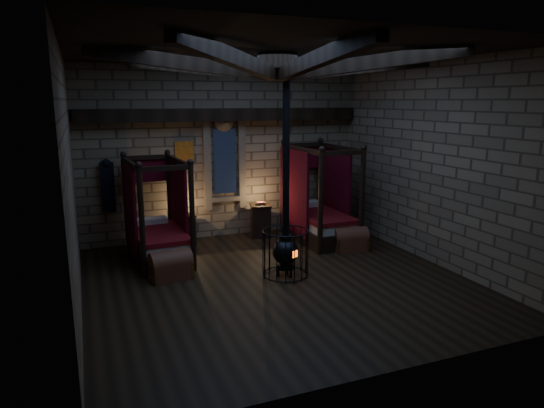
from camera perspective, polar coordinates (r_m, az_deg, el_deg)
name	(u,v)px	position (r m, az deg, el deg)	size (l,w,h in m)	color
room	(275,80)	(8.87, 0.40, 14.40)	(7.02, 7.02, 4.29)	black
bed_left	(158,235)	(10.81, -13.30, -3.53)	(1.21, 2.14, 2.17)	black
bed_right	(318,216)	(12.06, 5.42, -1.46)	(1.18, 2.22, 2.31)	black
trunk_left	(171,266)	(9.64, -11.84, -7.14)	(0.85, 0.61, 0.57)	brown
trunk_right	(350,240)	(11.31, 9.16, -4.16)	(0.84, 0.61, 0.56)	brown
nightstand_left	(187,229)	(11.82, -10.00, -2.87)	(0.50, 0.48, 0.88)	black
nightstand_right	(261,220)	(12.23, -1.34, -1.95)	(0.61, 0.59, 0.90)	black
stove	(285,247)	(9.47, 1.60, -5.12)	(0.91, 0.91, 4.05)	black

